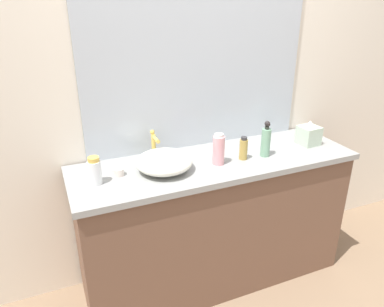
{
  "coord_description": "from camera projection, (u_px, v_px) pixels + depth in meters",
  "views": [
    {
      "loc": [
        -0.89,
        -1.41,
        1.84
      ],
      "look_at": [
        -0.12,
        0.4,
        0.98
      ],
      "focal_mm": 34.43,
      "sensor_mm": 36.0,
      "label": 1
    }
  ],
  "objects": [
    {
      "name": "soap_dispenser",
      "position": [
        266.0,
        141.0,
        2.27
      ],
      "size": [
        0.06,
        0.06,
        0.23
      ],
      "color": "#76A687",
      "rests_on": "vanity_counter"
    },
    {
      "name": "lotion_bottle",
      "position": [
        243.0,
        149.0,
        2.24
      ],
      "size": [
        0.05,
        0.05,
        0.14
      ],
      "color": "#AC9043",
      "rests_on": "vanity_counter"
    },
    {
      "name": "spray_can",
      "position": [
        219.0,
        150.0,
        2.16
      ],
      "size": [
        0.07,
        0.07,
        0.19
      ],
      "color": "pink",
      "rests_on": "vanity_counter"
    },
    {
      "name": "candle_jar",
      "position": [
        119.0,
        172.0,
        2.05
      ],
      "size": [
        0.06,
        0.06,
        0.04
      ],
      "primitive_type": "cylinder",
      "color": "silver",
      "rests_on": "vanity_counter"
    },
    {
      "name": "bathroom_wall_rear",
      "position": [
        189.0,
        85.0,
        2.34
      ],
      "size": [
        6.0,
        0.06,
        2.6
      ],
      "primitive_type": "cube",
      "color": "silver",
      "rests_on": "ground"
    },
    {
      "name": "wall_mirror_panel",
      "position": [
        199.0,
        67.0,
        2.27
      ],
      "size": [
        1.47,
        0.01,
        1.03
      ],
      "primitive_type": "cube",
      "color": "#B2BCC6",
      "rests_on": "vanity_counter"
    },
    {
      "name": "sink_basin",
      "position": [
        164.0,
        162.0,
        2.09
      ],
      "size": [
        0.33,
        0.32,
        0.11
      ],
      "primitive_type": "ellipsoid",
      "color": "silver",
      "rests_on": "vanity_counter"
    },
    {
      "name": "tissue_box",
      "position": [
        309.0,
        134.0,
        2.46
      ],
      "size": [
        0.14,
        0.14,
        0.16
      ],
      "color": "#B2C7AD",
      "rests_on": "vanity_counter"
    },
    {
      "name": "vanity_counter",
      "position": [
        214.0,
        222.0,
        2.43
      ],
      "size": [
        1.77,
        0.55,
        0.9
      ],
      "color": "brown",
      "rests_on": "ground"
    },
    {
      "name": "perfume_bottle",
      "position": [
        95.0,
        171.0,
        1.94
      ],
      "size": [
        0.07,
        0.07,
        0.15
      ],
      "color": "white",
      "rests_on": "vanity_counter"
    },
    {
      "name": "faucet",
      "position": [
        154.0,
        143.0,
        2.23
      ],
      "size": [
        0.03,
        0.13,
        0.18
      ],
      "color": "gold",
      "rests_on": "vanity_counter"
    }
  ]
}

